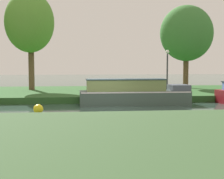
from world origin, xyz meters
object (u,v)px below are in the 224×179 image
Objects in this scene: willow_tree_centre at (30,23)px; channel_buoy at (38,109)px; slate_narrowboat at (134,93)px; willow_tree_right at (187,34)px; lamp_post at (167,66)px; mooring_post_near at (114,90)px.

willow_tree_centre is 10.94m from channel_buoy.
slate_narrowboat is 13.69× the size of channel_buoy.
willow_tree_right reaches higher than lamp_post.
lamp_post is at bearing 16.92° from mooring_post_near.
mooring_post_near is 5.94m from channel_buoy.
lamp_post is (-3.15, -5.51, -2.67)m from willow_tree_right.
willow_tree_centre is at bearing 137.87° from mooring_post_near.
slate_narrowboat is at bearing -44.06° from willow_tree_centre.
lamp_post reaches higher than mooring_post_near.
willow_tree_centre is 10.71m from lamp_post.
mooring_post_near is at bearing 126.95° from slate_narrowboat.
channel_buoy is (-10.84, -10.92, -4.66)m from willow_tree_right.
willow_tree_right is 2.36× the size of lamp_post.
willow_tree_centre is at bearing -173.46° from willow_tree_right.
willow_tree_right is 14.79× the size of channel_buoy.
willow_tree_right is at bearing 53.95° from slate_narrowboat.
willow_tree_centre reaches higher than lamp_post.
willow_tree_right reaches higher than slate_narrowboat.
slate_narrowboat reaches higher than channel_buoy.
lamp_post reaches higher than slate_narrowboat.
willow_tree_centre is at bearing 100.01° from channel_buoy.
channel_buoy is at bearing -149.56° from slate_narrowboat.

